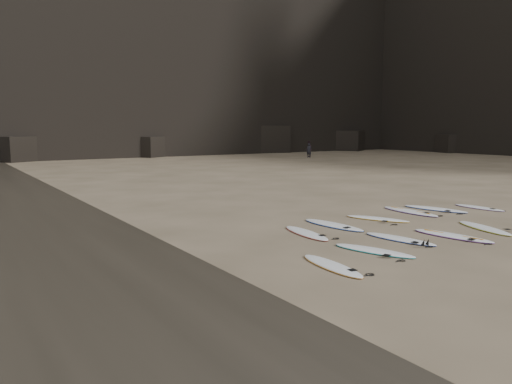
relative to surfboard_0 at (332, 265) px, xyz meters
The scene contains 14 objects.
ground 4.69m from the surfboard_0, 11.42° to the left, with size 240.00×240.00×0.00m, color #897559.
surfboard_0 is the anchor object (origin of this frame).
surfboard_1 2.05m from the surfboard_0, 14.31° to the left, with size 0.58×2.42×0.09m, color white.
surfboard_2 3.89m from the surfboard_0, 16.59° to the left, with size 0.58×2.42×0.09m, color white.
surfboard_3 5.48m from the surfboard_0, ahead, with size 0.63×2.63×0.09m, color white.
surfboard_4 7.46m from the surfboard_0, ahead, with size 0.61×2.52×0.09m, color white.
surfboard_5 3.81m from the surfboard_0, 60.96° to the left, with size 0.59×2.46×0.09m, color white.
surfboard_6 5.19m from the surfboard_0, 47.97° to the left, with size 0.65×2.72×0.10m, color white.
surfboard_7 6.87m from the surfboard_0, 34.32° to the left, with size 0.58×2.41×0.09m, color white.
surfboard_8 9.04m from the surfboard_0, 28.25° to the left, with size 0.66×2.77×0.10m, color white.
surfboard_9 10.23m from the surfboard_0, 23.87° to the left, with size 0.65×2.71×0.10m, color white.
surfboard_10 11.72m from the surfboard_0, 16.64° to the left, with size 0.54×2.25×0.08m, color white.
person_a 44.00m from the surfboard_0, 51.80° to the left, with size 0.59×0.39×1.62m, color #222228.
person_b 45.56m from the surfboard_0, 51.82° to the left, with size 0.89×0.70×1.84m, color black.
Camera 1 is at (-12.68, -9.96, 3.44)m, focal length 35.00 mm.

